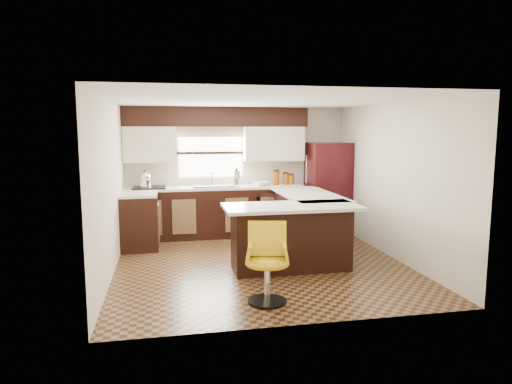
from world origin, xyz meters
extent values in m
plane|color=#49301A|center=(0.00, 0.00, 0.00)|extent=(4.40, 4.40, 0.00)
plane|color=silver|center=(0.00, 0.00, 2.40)|extent=(4.40, 4.40, 0.00)
plane|color=beige|center=(0.00, 2.20, 1.20)|extent=(4.40, 0.00, 4.40)
plane|color=beige|center=(0.00, -2.20, 1.20)|extent=(4.40, 0.00, 4.40)
plane|color=beige|center=(-2.10, 0.00, 1.20)|extent=(0.00, 4.40, 4.40)
plane|color=beige|center=(2.10, 0.00, 1.20)|extent=(0.00, 4.40, 4.40)
cube|color=black|center=(-0.45, 1.90, 0.45)|extent=(3.30, 0.60, 0.90)
cube|color=black|center=(-1.80, 1.25, 0.45)|extent=(0.60, 0.70, 0.90)
cube|color=silver|center=(-0.45, 1.90, 0.92)|extent=(3.30, 0.60, 0.04)
cube|color=silver|center=(-1.80, 1.25, 0.92)|extent=(0.60, 0.70, 0.04)
cube|color=black|center=(-0.40, 2.03, 2.22)|extent=(3.40, 0.35, 0.36)
cube|color=beige|center=(-1.62, 2.03, 1.72)|extent=(0.94, 0.35, 0.64)
cube|color=beige|center=(0.68, 2.03, 1.72)|extent=(1.14, 0.35, 0.64)
cube|color=white|center=(-0.50, 2.18, 1.55)|extent=(1.20, 0.02, 0.90)
cube|color=#D19B93|center=(-0.50, 2.14, 1.94)|extent=(1.30, 0.06, 0.18)
cube|color=#B2B2B7|center=(-0.50, 1.88, 0.96)|extent=(0.75, 0.45, 0.03)
cube|color=black|center=(0.55, 1.61, 0.43)|extent=(0.58, 0.03, 0.78)
cube|color=black|center=(-1.65, 1.88, 0.96)|extent=(0.58, 0.50, 0.02)
cube|color=black|center=(0.90, 0.62, 0.45)|extent=(0.60, 1.95, 0.90)
cube|color=black|center=(0.38, -0.35, 0.45)|extent=(1.65, 0.60, 0.90)
cube|color=silver|center=(0.95, 0.62, 0.92)|extent=(0.84, 1.95, 0.04)
cube|color=silver|center=(0.35, -0.44, 0.92)|extent=(1.89, 0.84, 0.04)
cube|color=black|center=(1.71, 1.81, 0.87)|extent=(0.75, 0.72, 1.74)
cylinder|color=silver|center=(-0.06, 1.90, 1.09)|extent=(0.13, 0.13, 0.29)
imported|color=white|center=(0.41, 1.90, 0.98)|extent=(0.39, 0.39, 0.07)
cylinder|color=brown|center=(0.71, 1.92, 1.07)|extent=(0.12, 0.12, 0.26)
cylinder|color=brown|center=(0.90, 1.92, 1.05)|extent=(0.12, 0.12, 0.21)
cylinder|color=brown|center=(1.01, 1.92, 1.04)|extent=(0.12, 0.12, 0.18)
camera|label=1|loc=(-1.35, -6.47, 1.98)|focal=32.00mm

